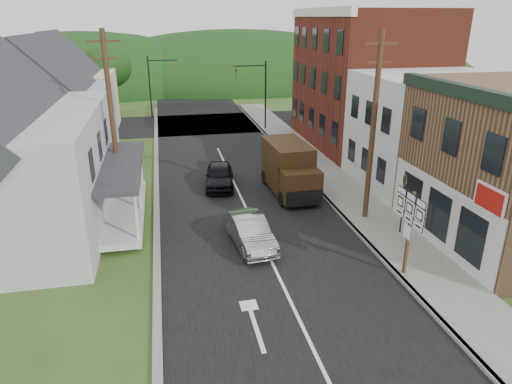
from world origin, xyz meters
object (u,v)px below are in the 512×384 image
warning_sign (404,195)px  delivery_van (290,169)px  silver_sedan (250,232)px  dark_sedan (220,176)px  route_sign_cluster (409,222)px

warning_sign → delivery_van: bearing=138.3°
silver_sedan → warning_sign: (7.00, -0.40, 1.35)m
dark_sedan → delivery_van: size_ratio=0.77×
dark_sedan → route_sign_cluster: (5.68, -11.49, 1.65)m
delivery_van → route_sign_cluster: 9.85m
route_sign_cluster → warning_sign: route_sign_cluster is taller
route_sign_cluster → silver_sedan: bearing=144.7°
dark_sedan → route_sign_cluster: size_ratio=1.19×
dark_sedan → warning_sign: 11.02m
dark_sedan → warning_sign: size_ratio=1.38×
silver_sedan → warning_sign: warning_sign is taller
delivery_van → route_sign_cluster: size_ratio=1.54×
silver_sedan → delivery_van: bearing=53.0°
dark_sedan → delivery_van: bearing=-18.8°
silver_sedan → warning_sign: size_ratio=1.38×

